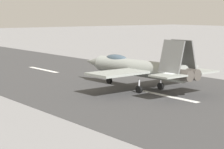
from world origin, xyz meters
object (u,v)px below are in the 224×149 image
crew_person (115,62)px  marker_cone_mid (160,70)px  fighter_jet (139,67)px  marker_cone_far (103,62)px

crew_person → marker_cone_mid: crew_person is taller
fighter_jet → marker_cone_far: fighter_jet is taller
fighter_jet → marker_cone_mid: bearing=-52.4°
marker_cone_mid → marker_cone_far: bearing=0.0°
fighter_jet → marker_cone_mid: fighter_jet is taller
marker_cone_mid → marker_cone_far: same height
crew_person → marker_cone_far: bearing=-13.7°
marker_cone_mid → marker_cone_far: size_ratio=1.00×
crew_person → marker_cone_far: size_ratio=2.86×
crew_person → marker_cone_far: 4.93m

